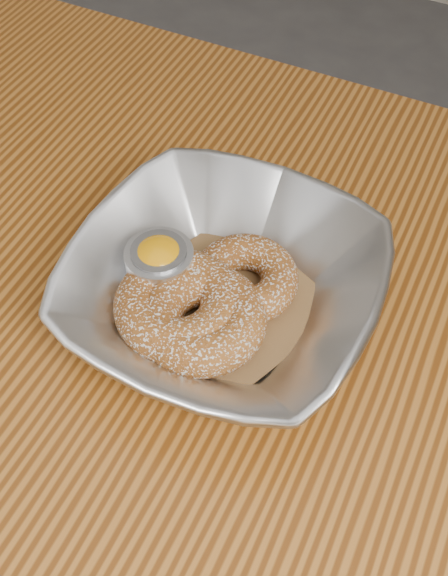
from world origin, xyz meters
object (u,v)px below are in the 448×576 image
at_px(donut_front, 202,319).
at_px(ramekin, 160,266).
at_px(serving_bowl, 224,288).
at_px(donut_extra, 180,305).
at_px(table, 223,422).
at_px(donut_back, 245,278).

relative_size(donut_front, ramekin, 1.82).
height_order(serving_bowl, donut_front, serving_bowl).
bearing_deg(ramekin, serving_bowl, 4.13).
bearing_deg(donut_extra, table, -23.11).
bearing_deg(donut_front, donut_extra, 170.42).
xyz_separation_m(donut_front, donut_extra, (-0.02, 0.00, 0.00)).
bearing_deg(serving_bowl, donut_extra, -128.82).
distance_m(donut_back, donut_front, 0.06).
bearing_deg(donut_front, ramekin, 151.14).
height_order(table, serving_bowl, serving_bowl).
relative_size(donut_back, ramekin, 1.56).
bearing_deg(table, donut_back, 100.81).
relative_size(table, donut_extra, 11.26).
bearing_deg(donut_back, donut_front, -103.35).
bearing_deg(table, donut_extra, 156.89).
bearing_deg(table, donut_front, 147.54).
bearing_deg(ramekin, donut_back, 19.98).
height_order(donut_extra, ramekin, ramekin).
bearing_deg(table, serving_bowl, 114.82).
bearing_deg(donut_extra, donut_front, -9.58).
xyz_separation_m(donut_extra, ramekin, (-0.03, 0.03, 0.00)).
bearing_deg(serving_bowl, donut_back, 63.89).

